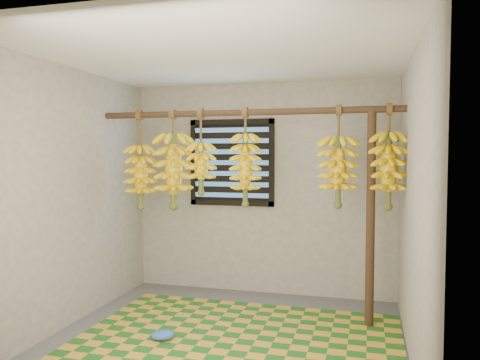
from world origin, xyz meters
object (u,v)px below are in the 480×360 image
(woven_mat, at_px, (234,345))
(banana_bunch_a, at_px, (140,177))
(banana_bunch_d, at_px, (245,170))
(banana_bunch_b, at_px, (173,171))
(plastic_bag, at_px, (163,335))
(banana_bunch_c, at_px, (201,168))
(banana_bunch_f, at_px, (388,170))
(support_post, at_px, (370,219))
(banana_bunch_e, at_px, (338,172))

(woven_mat, xyz_separation_m, banana_bunch_a, (-1.23, 0.75, 1.36))
(banana_bunch_a, height_order, banana_bunch_d, same)
(banana_bunch_a, height_order, banana_bunch_b, same)
(plastic_bag, xyz_separation_m, banana_bunch_c, (0.06, 0.82, 1.40))
(banana_bunch_d, bearing_deg, banana_bunch_f, 0.00)
(support_post, xyz_separation_m, banana_bunch_d, (-1.19, 0.00, 0.44))
(banana_bunch_a, height_order, banana_bunch_f, same)
(woven_mat, height_order, banana_bunch_c, banana_bunch_c)
(plastic_bag, distance_m, banana_bunch_a, 1.66)
(plastic_bag, bearing_deg, banana_bunch_c, 86.10)
(banana_bunch_b, xyz_separation_m, banana_bunch_c, (0.30, 0.00, 0.03))
(banana_bunch_f, bearing_deg, plastic_bag, -156.06)
(plastic_bag, distance_m, banana_bunch_c, 1.63)
(woven_mat, xyz_separation_m, banana_bunch_f, (1.24, 0.75, 1.44))
(woven_mat, height_order, banana_bunch_d, banana_bunch_d)
(banana_bunch_a, bearing_deg, banana_bunch_c, -0.00)
(support_post, height_order, banana_bunch_d, banana_bunch_d)
(support_post, relative_size, banana_bunch_a, 1.95)
(plastic_bag, bearing_deg, banana_bunch_e, 30.32)
(banana_bunch_e, bearing_deg, banana_bunch_b, -180.00)
(banana_bunch_e, xyz_separation_m, banana_bunch_f, (0.45, 0.00, 0.02))
(support_post, height_order, banana_bunch_f, banana_bunch_f)
(banana_bunch_d, bearing_deg, banana_bunch_b, -180.00)
(banana_bunch_d, bearing_deg, plastic_bag, -122.10)
(woven_mat, height_order, banana_bunch_f, banana_bunch_f)
(woven_mat, bearing_deg, banana_bunch_e, 43.24)
(banana_bunch_c, bearing_deg, woven_mat, -53.22)
(support_post, xyz_separation_m, plastic_bag, (-1.70, -0.82, -0.95))
(banana_bunch_c, bearing_deg, support_post, 0.00)
(support_post, bearing_deg, banana_bunch_c, -180.00)
(banana_bunch_a, xyz_separation_m, banana_bunch_f, (2.47, -0.00, 0.09))
(woven_mat, relative_size, banana_bunch_c, 3.19)
(banana_bunch_c, relative_size, banana_bunch_f, 0.90)
(banana_bunch_f, bearing_deg, banana_bunch_d, 180.00)
(banana_bunch_c, relative_size, banana_bunch_e, 0.91)
(banana_bunch_c, height_order, banana_bunch_e, same)
(woven_mat, relative_size, plastic_bag, 13.32)
(banana_bunch_a, bearing_deg, support_post, -0.00)
(banana_bunch_a, distance_m, banana_bunch_c, 0.68)
(woven_mat, distance_m, banana_bunch_d, 1.62)
(support_post, relative_size, banana_bunch_c, 2.33)
(woven_mat, height_order, banana_bunch_e, banana_bunch_e)
(plastic_bag, height_order, banana_bunch_e, banana_bunch_e)
(support_post, distance_m, plastic_bag, 2.11)
(support_post, height_order, plastic_bag, support_post)
(support_post, relative_size, banana_bunch_e, 2.11)
(woven_mat, height_order, banana_bunch_a, banana_bunch_a)
(plastic_bag, xyz_separation_m, banana_bunch_f, (1.85, 0.82, 1.40))
(woven_mat, bearing_deg, banana_bunch_f, 31.04)
(support_post, height_order, banana_bunch_a, banana_bunch_a)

